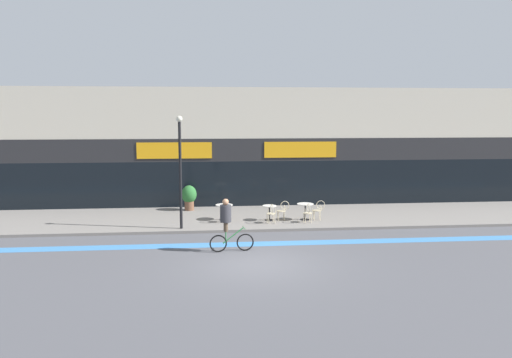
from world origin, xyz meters
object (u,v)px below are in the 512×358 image
bistro_table_2 (305,208)px  cyclist_0 (227,221)px  planter_pot (189,196)px  bistro_table_1 (269,210)px  cafe_chair_1_side (283,209)px  cafe_chair_2_side (319,209)px  bistro_table_0 (224,209)px  cafe_chair_2_near (308,212)px  cafe_chair_0_near (225,211)px  cafe_chair_1_near (271,212)px  lamp_post (180,164)px

bistro_table_2 → cyclist_0: cyclist_0 is taller
planter_pot → bistro_table_1: bearing=-37.2°
bistro_table_2 → cafe_chair_1_side: (-1.05, 0.03, -0.03)m
cyclist_0 → bistro_table_1: bearing=59.8°
cyclist_0 → planter_pot: bearing=96.8°
bistro_table_2 → cafe_chair_2_side: cafe_chair_2_side is taller
bistro_table_0 → bistro_table_1: bearing=-9.7°
cafe_chair_1_side → cyclist_0: 5.42m
bistro_table_2 → bistro_table_0: bearing=174.2°
cafe_chair_2_near → cafe_chair_0_near: bearing=79.2°
bistro_table_0 → cafe_chair_0_near: cafe_chair_0_near is taller
cafe_chair_2_near → planter_pot: 6.50m
bistro_table_1 → cyclist_0: 5.13m
bistro_table_1 → cafe_chair_2_near: cafe_chair_2_near is taller
cafe_chair_0_near → cafe_chair_1_near: bearing=-105.4°
cafe_chair_2_side → cyclist_0: cyclist_0 is taller
bistro_table_1 → cafe_chair_1_near: bearing=-89.0°
bistro_table_1 → planter_pot: bearing=142.8°
bistro_table_0 → cafe_chair_0_near: bearing=-89.3°
bistro_table_0 → planter_pot: 3.05m
cafe_chair_2_side → cafe_chair_2_near: bearing=47.8°
cafe_chair_1_near → cyclist_0: cyclist_0 is taller
cafe_chair_0_near → cafe_chair_1_side: size_ratio=1.00×
bistro_table_2 → cafe_chair_1_side: 1.05m
cafe_chair_2_near → cafe_chair_2_side: size_ratio=1.00×
cafe_chair_1_side → lamp_post: bearing=13.6°
lamp_post → planter_pot: bearing=87.4°
planter_pot → cyclist_0: 7.70m
cafe_chair_1_near → bistro_table_1: bearing=-7.5°
cafe_chair_1_near → cafe_chair_2_side: (2.29, 0.59, 0.00)m
bistro_table_1 → bistro_table_2: (1.67, -0.03, 0.05)m
bistro_table_0 → cafe_chair_2_near: bearing=-15.1°
cafe_chair_1_side → cafe_chair_2_near: bearing=146.5°
lamp_post → bistro_table_1: bearing=17.3°
bistro_table_2 → bistro_table_1: bearing=179.0°
cafe_chair_2_side → lamp_post: lamp_post is taller
lamp_post → cafe_chair_1_side: bearing=15.1°
bistro_table_0 → cafe_chair_2_side: bearing=-5.1°
bistro_table_2 → cafe_chair_2_side: (0.63, -0.00, -0.03)m
cyclist_0 → bistro_table_0: bearing=83.8°
cafe_chair_1_side → planter_pot: 5.26m
cafe_chair_2_side → planter_pot: size_ratio=0.70×
cafe_chair_1_side → cafe_chair_2_side: (1.67, -0.03, 0.00)m
cafe_chair_0_near → cafe_chair_2_near: size_ratio=1.00×
cyclist_0 → bistro_table_2: bearing=44.9°
cafe_chair_0_near → cafe_chair_2_near: same height
cafe_chair_0_near → cafe_chair_1_side: (2.69, 0.27, 0.00)m
bistro_table_1 → cafe_chair_1_near: size_ratio=0.78×
cafe_chair_2_side → planter_pot: bearing=-22.9°
cafe_chair_0_near → planter_pot: 3.58m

